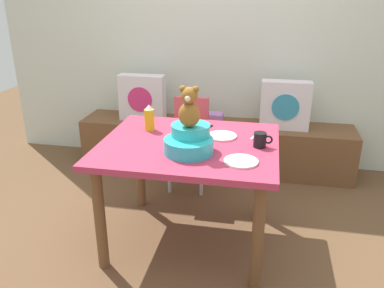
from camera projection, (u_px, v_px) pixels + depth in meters
name	position (u px, v px, depth m)	size (l,w,h in m)	color
ground_plane	(189.00, 238.00, 2.83)	(8.00, 8.00, 0.00)	brown
back_wall	(221.00, 30.00, 3.72)	(4.40, 0.10, 2.60)	silver
window_bench	(214.00, 145.00, 3.87)	(2.60, 0.44, 0.46)	brown
pillow_floral_left	(142.00, 98.00, 3.81)	(0.44, 0.15, 0.44)	silver
pillow_floral_right	(285.00, 105.00, 3.57)	(0.44, 0.15, 0.44)	silver
book_stack	(212.00, 118.00, 3.77)	(0.20, 0.14, 0.10)	#BA76CA
dining_table	(189.00, 158.00, 2.60)	(1.14, 0.97, 0.74)	#B73351
highchair	(189.00, 131.00, 3.40)	(0.34, 0.45, 0.79)	#D84C59
infant_seat_teal	(189.00, 141.00, 2.39)	(0.30, 0.33, 0.16)	#2BB8BF
teddy_bear	(189.00, 108.00, 2.32)	(0.13, 0.12, 0.25)	#936125
ketchup_bottle	(149.00, 118.00, 2.75)	(0.07, 0.07, 0.18)	gold
coffee_mug	(260.00, 140.00, 2.47)	(0.12, 0.08, 0.09)	black
dinner_plate_near	(222.00, 136.00, 2.65)	(0.20, 0.20, 0.01)	white
dinner_plate_far	(241.00, 161.00, 2.27)	(0.20, 0.20, 0.01)	white
cell_phone	(202.00, 125.00, 2.87)	(0.07, 0.14, 0.01)	black
table_fork	(255.00, 135.00, 2.67)	(0.02, 0.17, 0.01)	silver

